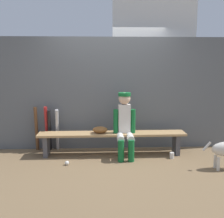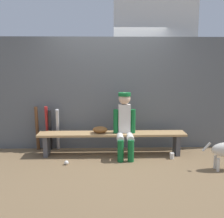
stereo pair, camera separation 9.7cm
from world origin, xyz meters
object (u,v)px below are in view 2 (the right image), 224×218
cup_on_ground (172,156)px  bat_aluminum_red (47,128)px  dugout_bench (112,137)px  baseball (66,163)px  scoreboard (158,31)px  player_seated (125,123)px  baseball_glove (100,130)px  bat_aluminum_silver (58,130)px  bat_wood_dark (37,128)px  bat_aluminum_black (50,130)px  cup_on_bench (118,129)px

cup_on_ground → bat_aluminum_red: bearing=165.7°
dugout_bench → baseball: 0.99m
cup_on_ground → scoreboard: (-0.01, 1.55, 2.36)m
bat_aluminum_red → scoreboard: 3.20m
dugout_bench → player_seated: size_ratio=2.33×
player_seated → baseball_glove: (-0.45, 0.10, -0.15)m
dugout_bench → player_seated: player_seated is taller
bat_aluminum_silver → bat_wood_dark: bat_wood_dark is taller
bat_aluminum_black → baseball_glove: bearing=-17.3°
bat_aluminum_black → cup_on_ground: size_ratio=7.54×
cup_on_bench → cup_on_ground: bearing=-17.9°
cup_on_bench → scoreboard: bearing=52.5°
bat_wood_dark → scoreboard: 3.35m
baseball → bat_aluminum_black: bearing=117.3°
bat_aluminum_black → scoreboard: scoreboard is taller
bat_aluminum_black → bat_wood_dark: size_ratio=0.94×
dugout_bench → bat_aluminum_red: bearing=165.0°
dugout_bench → player_seated: 0.39m
dugout_bench → player_seated: bearing=-24.5°
player_seated → cup_on_bench: bearing=125.0°
baseball_glove → bat_aluminum_black: (-0.99, 0.31, -0.07)m
bat_aluminum_red → bat_wood_dark: bearing=-177.5°
cup_on_bench → player_seated: bearing=-55.0°
dugout_bench → cup_on_ground: 1.15m
cup_on_bench → scoreboard: scoreboard is taller
baseball_glove → bat_aluminum_black: size_ratio=0.34×
cup_on_bench → bat_aluminum_red: bearing=168.3°
player_seated → bat_aluminum_red: bearing=163.5°
dugout_bench → bat_aluminum_black: (-1.21, 0.31, 0.07)m
bat_aluminum_red → cup_on_bench: (1.39, -0.29, 0.04)m
scoreboard → dugout_bench: bearing=-129.7°
player_seated → bat_aluminum_red: size_ratio=1.33×
cup_on_ground → player_seated: bearing=169.8°
dugout_bench → bat_aluminum_red: 1.32m
baseball_glove → bat_aluminum_black: 1.04m
bat_aluminum_silver → bat_aluminum_black: bearing=178.2°
cup_on_bench → bat_wood_dark: bearing=170.0°
bat_aluminum_silver → bat_wood_dark: bearing=175.9°
cup_on_ground → baseball_glove: bearing=168.8°
bat_wood_dark → baseball: bat_wood_dark is taller
player_seated → bat_aluminum_silver: bearing=162.5°
baseball_glove → bat_aluminum_silver: (-0.84, 0.30, -0.07)m
baseball_glove → bat_aluminum_black: bat_aluminum_black is taller
bat_aluminum_silver → scoreboard: (2.13, 0.98, 1.99)m
cup_on_ground → dugout_bench: bearing=166.6°
baseball_glove → scoreboard: size_ratio=0.08×
dugout_bench → bat_aluminum_black: size_ratio=3.32×
dugout_bench → scoreboard: bearing=50.3°
baseball → bat_aluminum_silver: bearing=108.4°
cup_on_bench → baseball: bearing=-148.4°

